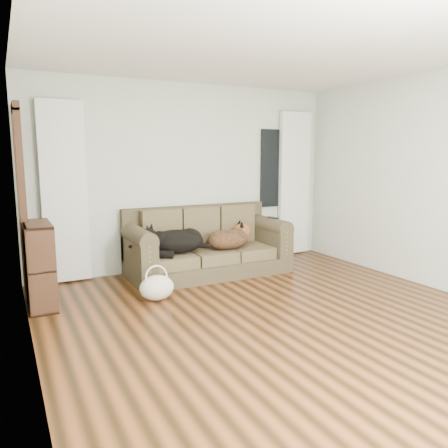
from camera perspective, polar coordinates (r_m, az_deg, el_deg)
name	(u,v)px	position (r m, az deg, el deg)	size (l,w,h in m)	color
floor	(289,323)	(4.40, 8.48, -12.69)	(5.00, 5.00, 0.00)	black
ceiling	(296,42)	(4.20, 9.38, 22.42)	(5.00, 5.00, 0.00)	white
wall_back	(188,177)	(6.29, -4.69, 6.15)	(4.50, 0.04, 2.60)	beige
wall_left	(27,202)	(3.32, -24.38, 2.64)	(0.04, 5.00, 2.60)	beige
curtain_left	(64,193)	(5.78, -20.14, 3.86)	(0.55, 0.08, 2.25)	silver
curtain_right	(294,184)	(7.12, 9.15, 5.20)	(0.55, 0.08, 2.25)	silver
window_pane	(274,168)	(6.94, 6.60, 7.23)	(0.50, 0.03, 1.20)	black
door_casing	(22,206)	(5.38, -24.86, 2.14)	(0.07, 0.60, 2.10)	black
sofa	(208,241)	(5.94, -2.07, -2.28)	(2.15, 0.93, 0.88)	#414029
dog_black_lab	(173,243)	(5.71, -6.69, -2.50)	(0.74, 0.51, 0.31)	black
dog_shepherd	(230,238)	(5.97, 0.73, -1.82)	(0.64, 0.45, 0.28)	black
tv_remote	(273,218)	(6.24, 6.43, 0.83)	(0.05, 0.17, 0.02)	black
tote_bag	(157,286)	(5.00, -8.78, -8.03)	(0.39, 0.30, 0.28)	silver
bookshelf	(39,261)	(5.08, -22.99, -4.42)	(0.27, 0.73, 0.91)	black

